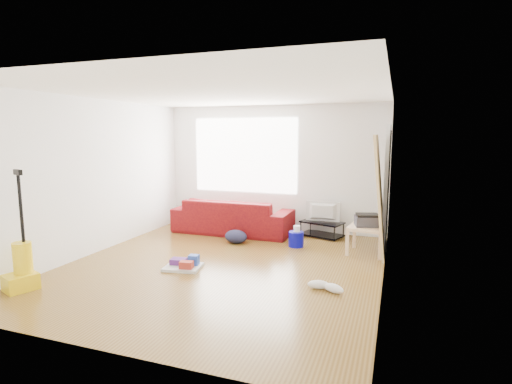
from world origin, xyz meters
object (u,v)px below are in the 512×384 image
(tv_stand, at_px, (322,228))
(cleaning_tray, at_px, (184,265))
(vacuum, at_px, (21,268))
(sofa, at_px, (233,232))
(bucket, at_px, (296,246))
(backpack, at_px, (236,243))
(side_table, at_px, (367,231))

(tv_stand, height_order, cleaning_tray, tv_stand)
(cleaning_tray, bearing_deg, vacuum, -138.20)
(sofa, xyz_separation_m, vacuum, (-1.35, -3.59, 0.28))
(tv_stand, distance_m, bucket, 0.90)
(sofa, height_order, backpack, sofa)
(bucket, bearing_deg, tv_stand, 70.47)
(vacuum, bearing_deg, sofa, 90.42)
(side_table, distance_m, bucket, 1.24)
(tv_stand, xyz_separation_m, cleaning_tray, (-1.55, -2.50, -0.10))
(vacuum, bearing_deg, side_table, 58.22)
(sofa, xyz_separation_m, tv_stand, (1.72, 0.27, 0.15))
(tv_stand, relative_size, side_table, 1.39)
(bucket, height_order, cleaning_tray, cleaning_tray)
(backpack, relative_size, vacuum, 0.28)
(tv_stand, xyz_separation_m, vacuum, (-3.07, -3.86, 0.12))
(side_table, distance_m, vacuum, 4.96)
(tv_stand, height_order, bucket, tv_stand)
(side_table, xyz_separation_m, backpack, (-2.25, -0.10, -0.38))
(tv_stand, relative_size, vacuum, 0.58)
(bucket, bearing_deg, backpack, -173.01)
(backpack, bearing_deg, side_table, 18.14)
(side_table, bearing_deg, cleaning_tray, -146.04)
(sofa, distance_m, tv_stand, 1.74)
(sofa, height_order, bucket, sofa)
(tv_stand, xyz_separation_m, bucket, (-0.30, -0.84, -0.15))
(sofa, distance_m, cleaning_tray, 2.24)
(backpack, height_order, vacuum, vacuum)
(bucket, xyz_separation_m, vacuum, (-2.77, -3.02, 0.28))
(bucket, distance_m, backpack, 1.08)
(tv_stand, bearing_deg, bucket, -91.70)
(tv_stand, bearing_deg, vacuum, -110.64)
(cleaning_tray, xyz_separation_m, vacuum, (-1.52, -1.36, 0.22))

